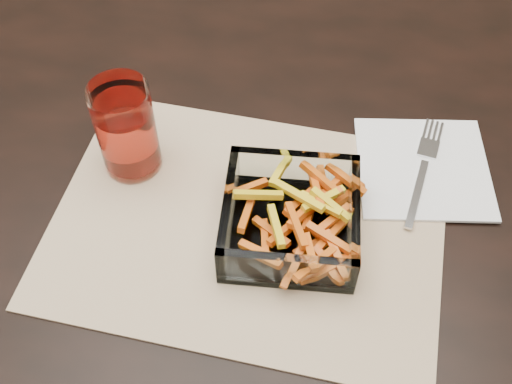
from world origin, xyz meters
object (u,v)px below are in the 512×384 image
dining_table (237,208)px  tumbler (127,131)px  fork (423,167)px  glass_bowl (290,220)px

dining_table → tumbler: tumbler is taller
tumbler → fork: bearing=6.3°
glass_bowl → tumbler: bearing=159.8°
dining_table → tumbler: size_ratio=12.87×
dining_table → fork: (0.23, 0.03, 0.10)m
tumbler → glass_bowl: bearing=-20.2°
dining_table → fork: fork is taller
fork → tumbler: bearing=-162.5°
glass_bowl → fork: size_ratio=0.88×
glass_bowl → tumbler: tumbler is taller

